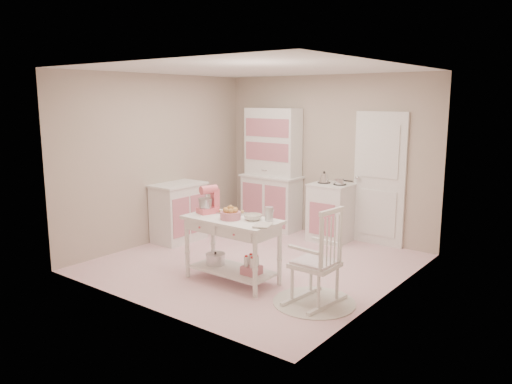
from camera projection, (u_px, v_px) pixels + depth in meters
room_shell at (255, 143)px, 6.57m from camera, size 3.84×3.84×2.62m
door at (379, 179)px, 7.57m from camera, size 0.82×0.05×2.04m
hutch at (271, 169)px, 8.53m from camera, size 1.06×0.50×2.08m
stove at (331, 212)px, 7.88m from camera, size 0.62×0.57×0.92m
base_cabinet at (179, 212)px, 7.87m from camera, size 0.54×0.84×0.92m
lace_rug at (314, 302)px, 5.52m from camera, size 0.92×0.92×0.01m
rocking_chair at (315, 255)px, 5.42m from camera, size 0.56×0.77×1.10m
work_table at (232, 250)px, 6.12m from camera, size 1.20×0.60×0.80m
stand_mixer at (207, 200)px, 6.28m from camera, size 0.28×0.33×0.34m
cookie_tray at (232, 213)px, 6.27m from camera, size 0.34×0.24×0.02m
bread_basket at (231, 216)px, 5.99m from camera, size 0.25×0.25×0.09m
mixing_bowl at (253, 217)px, 5.95m from camera, size 0.22×0.22×0.07m
metal_pitcher at (269, 214)px, 5.89m from camera, size 0.10×0.10×0.17m
recipe_book at (255, 225)px, 5.68m from camera, size 0.25×0.29×0.02m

